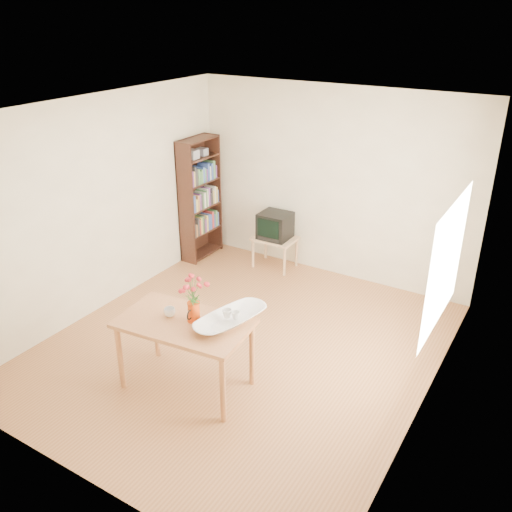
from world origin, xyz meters
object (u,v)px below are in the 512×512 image
Objects in this scene: pitcher at (194,312)px; bowl at (230,300)px; television at (276,225)px; table at (185,330)px; mug at (170,312)px.

bowl is (0.32, 0.15, 0.15)m from pitcher.
pitcher reaches higher than television.
pitcher is at bearing 35.82° from table.
bowl is (0.39, 0.22, 0.34)m from table.
table is 2.91m from television.
mug is (-0.25, -0.06, -0.05)m from pitcher.
mug is 0.22× the size of bowl.
pitcher is 0.40× the size of bowl.
pitcher is (0.07, 0.07, 0.18)m from table.
television reaches higher than table.
television is at bearing -100.41° from mug.
pitcher is 0.38m from bowl.
mug is 2.87m from television.
bowl reaches higher than mug.
pitcher is at bearing -77.11° from television.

